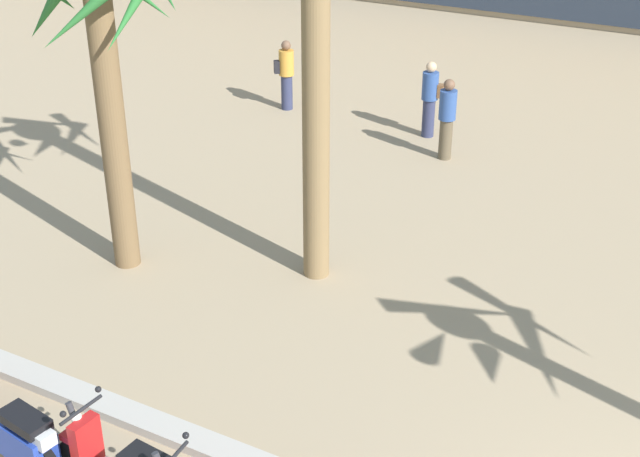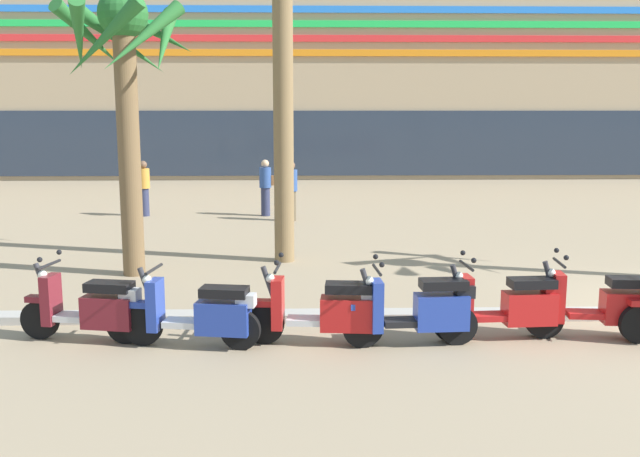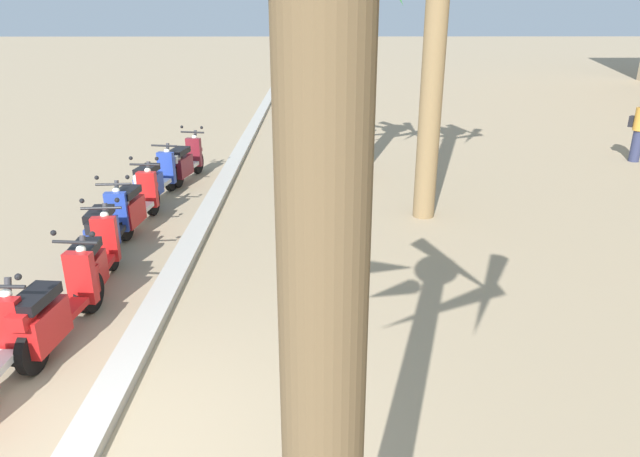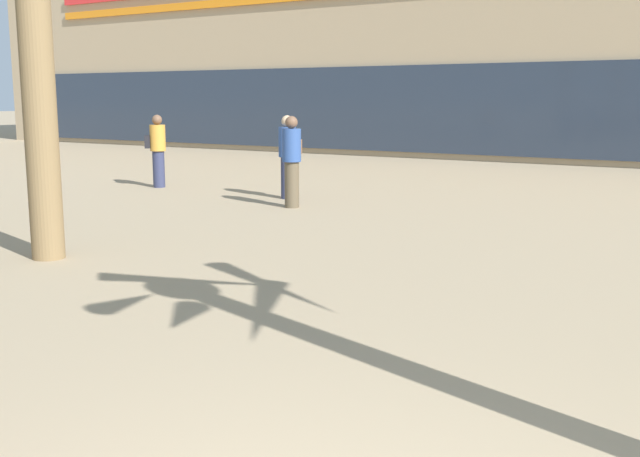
% 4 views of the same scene
% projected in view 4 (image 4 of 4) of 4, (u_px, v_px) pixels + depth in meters
% --- Properties ---
extents(pedestrian_by_palm_tree, '(0.34, 0.34, 1.64)m').
position_uv_depth(pedestrian_by_palm_tree, '(292.00, 160.00, 13.51)').
color(pedestrian_by_palm_tree, brown).
rests_on(pedestrian_by_palm_tree, ground).
extents(pedestrian_strolling_near_curb, '(0.46, 0.34, 1.62)m').
position_uv_depth(pedestrian_strolling_near_curb, '(288.00, 155.00, 14.71)').
color(pedestrian_strolling_near_curb, '#2D3351').
rests_on(pedestrian_strolling_near_curb, ground).
extents(pedestrian_window_shopping, '(0.44, 0.41, 1.59)m').
position_uv_depth(pedestrian_window_shopping, '(158.00, 149.00, 16.58)').
color(pedestrian_window_shopping, '#2D3351').
rests_on(pedestrian_window_shopping, ground).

